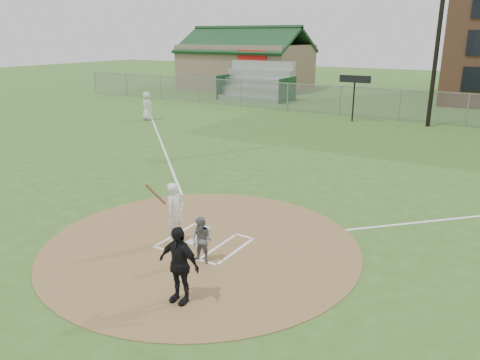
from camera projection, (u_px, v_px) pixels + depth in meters
The scene contains 14 objects.
ground at pixel (201, 245), 12.51m from camera, with size 140.00×140.00×0.00m, color #346021.
dirt_circle at pixel (201, 245), 12.51m from camera, with size 8.40×8.40×0.02m, color olive.
home_plate at pixel (196, 242), 12.64m from camera, with size 0.45×0.45×0.03m, color silver.
foul_line_third at pixel (161, 143), 24.30m from camera, with size 0.10×24.00×0.01m, color white.
catcher at pixel (202, 240), 11.37m from camera, with size 0.57×0.45×1.18m, color slate.
umpire at pixel (179, 265), 9.64m from camera, with size 0.99×0.41×1.68m, color black.
ondeck_player at pixel (147, 106), 30.50m from camera, with size 0.90×0.58×1.83m, color silver.
batters_boxes at pixel (205, 242), 12.62m from camera, with size 2.08×1.88×0.01m.
batter_at_plate at pixel (175, 213), 12.43m from camera, with size 0.63×1.00×1.78m.
outfield_fence at pixel (400, 105), 30.19m from camera, with size 56.08×0.08×2.03m.
bleachers at pixel (256, 81), 39.86m from camera, with size 6.08×3.20×3.20m.
clubhouse at pixel (246, 65), 47.63m from camera, with size 12.20×8.71×6.23m.
light_pole at pixel (441, 12), 26.72m from camera, with size 1.20×0.30×12.22m.
scoreboard_sign at pixel (355, 84), 29.54m from camera, with size 2.00×0.10×2.93m.
Camera 1 is at (6.78, -9.24, 5.41)m, focal length 35.00 mm.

